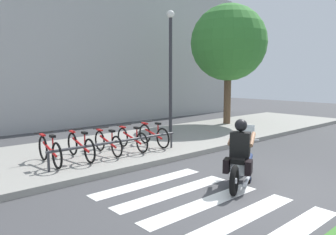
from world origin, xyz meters
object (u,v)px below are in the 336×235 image
at_px(bicycle_0, 50,151).
at_px(tree_near_rack, 229,43).
at_px(bicycle_3, 132,139).
at_px(bicycle_1, 81,146).
at_px(bicycle_4, 153,135).
at_px(bicycle_2, 108,143).
at_px(bike_rack, 119,143).
at_px(rider, 241,147).
at_px(street_lamp, 171,63).
at_px(motorcycle, 241,163).

distance_m(bicycle_0, tree_near_rack, 9.68).
distance_m(bicycle_3, tree_near_rack, 7.47).
relative_size(bicycle_1, bicycle_4, 1.09).
bearing_deg(bicycle_2, bike_rack, -90.03).
height_order(rider, bicycle_4, rider).
relative_size(bicycle_4, bike_rack, 0.41).
bearing_deg(bicycle_2, street_lamp, 19.01).
bearing_deg(bike_rack, bicycle_2, 89.97).
xyz_separation_m(bicycle_2, bicycle_3, (0.82, 0.00, -0.00)).
bearing_deg(rider, bicycle_3, 93.07).
bearing_deg(bicycle_0, bicycle_2, 0.04).
bearing_deg(rider, bicycle_4, 80.51).
bearing_deg(bicycle_1, bicycle_2, 0.04).
height_order(bicycle_2, street_lamp, street_lamp).
relative_size(motorcycle, bicycle_0, 1.21).
bearing_deg(bicycle_0, street_lamp, 13.13).
height_order(bicycle_4, bike_rack, bicycle_4).
bearing_deg(bicycle_4, bike_rack, -161.29).
xyz_separation_m(bicycle_3, bicycle_4, (0.82, -0.00, 0.02)).
relative_size(bicycle_3, bike_rack, 0.43).
height_order(bicycle_3, street_lamp, street_lamp).
bearing_deg(motorcycle, bicycle_3, 94.22).
distance_m(motorcycle, bike_rack, 3.30).
height_order(motorcycle, bicycle_1, motorcycle).
xyz_separation_m(bicycle_1, bicycle_4, (2.45, -0.00, -0.00)).
relative_size(bike_rack, street_lamp, 0.83).
bearing_deg(street_lamp, bicycle_1, -164.45).
relative_size(bicycle_0, bike_rack, 0.43).
bearing_deg(bicycle_1, bicycle_3, 0.03).
relative_size(bicycle_4, tree_near_rack, 0.29).
bearing_deg(bike_rack, bicycle_3, 34.17).
relative_size(bicycle_1, bicycle_2, 1.09).
bearing_deg(rider, motorcycle, 24.41).
height_order(rider, bike_rack, rider).
xyz_separation_m(motorcycle, bicycle_2, (-1.09, 3.67, 0.03)).
relative_size(bicycle_4, street_lamp, 0.34).
bearing_deg(bicycle_0, bicycle_3, 0.03).
distance_m(rider, bicycle_4, 3.77).
bearing_deg(bicycle_0, bike_rack, -18.72).
bearing_deg(bicycle_2, bicycle_1, -179.96).
xyz_separation_m(rider, bicycle_1, (-1.83, 3.70, -0.31)).
bearing_deg(bicycle_0, bicycle_1, 0.04).
distance_m(bicycle_3, street_lamp, 3.68).
bearing_deg(bicycle_1, rider, -63.64).
relative_size(bike_rack, tree_near_rack, 0.70).
distance_m(bicycle_0, street_lamp, 5.68).
xyz_separation_m(bicycle_1, tree_near_rack, (8.14, 1.58, 3.32)).
bearing_deg(bicycle_0, bicycle_4, 0.00).
bearing_deg(tree_near_rack, street_lamp, -174.14).
bearing_deg(bicycle_1, bicycle_0, -179.96).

